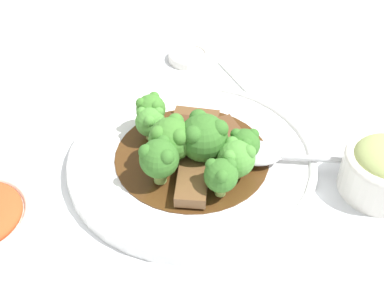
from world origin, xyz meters
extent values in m
plane|color=silver|center=(0.00, 0.00, 0.00)|extent=(4.00, 4.00, 0.00)
cylinder|color=white|center=(0.00, 0.00, 0.01)|extent=(0.30, 0.30, 0.01)
torus|color=white|center=(0.00, 0.00, 0.01)|extent=(0.30, 0.30, 0.01)
cylinder|color=#4C2D14|center=(0.00, 0.00, 0.01)|extent=(0.18, 0.18, 0.00)
cube|color=brown|center=(0.04, 0.05, 0.02)|extent=(0.06, 0.06, 0.01)
cube|color=#56331E|center=(0.00, 0.03, 0.03)|extent=(0.07, 0.08, 0.01)
cube|color=brown|center=(0.05, 0.00, 0.02)|extent=(0.04, 0.07, 0.01)
cube|color=brown|center=(-0.03, -0.05, 0.03)|extent=(0.07, 0.07, 0.01)
cylinder|color=#8EB756|center=(0.04, -0.04, 0.03)|extent=(0.01, 0.01, 0.01)
sphere|color=#387028|center=(0.04, -0.04, 0.05)|extent=(0.04, 0.04, 0.04)
sphere|color=#387028|center=(0.06, -0.04, 0.06)|extent=(0.01, 0.01, 0.01)
sphere|color=#387028|center=(0.04, -0.03, 0.06)|extent=(0.01, 0.01, 0.01)
sphere|color=#387028|center=(0.04, -0.05, 0.06)|extent=(0.01, 0.01, 0.01)
cylinder|color=#7FA84C|center=(-0.05, -0.02, 0.03)|extent=(0.01, 0.01, 0.02)
sphere|color=#387028|center=(-0.05, -0.02, 0.05)|extent=(0.04, 0.04, 0.04)
sphere|color=#387028|center=(-0.04, -0.01, 0.06)|extent=(0.02, 0.02, 0.02)
sphere|color=#387028|center=(-0.07, -0.02, 0.06)|extent=(0.02, 0.02, 0.02)
sphere|color=#387028|center=(-0.05, -0.03, 0.06)|extent=(0.02, 0.02, 0.02)
cylinder|color=#8EB756|center=(0.01, -0.02, 0.03)|extent=(0.02, 0.02, 0.01)
sphere|color=#387028|center=(0.01, -0.02, 0.05)|extent=(0.06, 0.06, 0.06)
sphere|color=#387028|center=(0.01, 0.00, 0.07)|extent=(0.02, 0.02, 0.02)
sphere|color=#387028|center=(-0.01, -0.02, 0.07)|extent=(0.02, 0.02, 0.02)
sphere|color=#387028|center=(0.02, -0.03, 0.07)|extent=(0.02, 0.02, 0.02)
cylinder|color=#8EB756|center=(-0.01, -0.07, 0.03)|extent=(0.01, 0.01, 0.01)
sphere|color=#387028|center=(-0.01, -0.07, 0.05)|extent=(0.04, 0.04, 0.04)
sphere|color=#387028|center=(-0.01, -0.06, 0.06)|extent=(0.01, 0.01, 0.01)
sphere|color=#387028|center=(-0.01, -0.08, 0.06)|extent=(0.01, 0.01, 0.01)
sphere|color=#387028|center=(0.01, -0.07, 0.06)|extent=(0.01, 0.01, 0.01)
cylinder|color=#8EB756|center=(-0.03, 0.00, 0.03)|extent=(0.02, 0.02, 0.02)
sphere|color=#427F2D|center=(-0.03, 0.00, 0.05)|extent=(0.05, 0.05, 0.05)
sphere|color=#427F2D|center=(-0.04, 0.00, 0.07)|extent=(0.02, 0.02, 0.02)
sphere|color=#427F2D|center=(-0.02, -0.02, 0.07)|extent=(0.02, 0.02, 0.02)
sphere|color=#427F2D|center=(-0.02, 0.01, 0.07)|extent=(0.02, 0.02, 0.02)
cylinder|color=#7FA84C|center=(0.02, -0.06, 0.02)|extent=(0.01, 0.01, 0.01)
sphere|color=#4C8E38|center=(0.02, -0.06, 0.04)|extent=(0.04, 0.04, 0.04)
sphere|color=#4C8E38|center=(0.01, -0.06, 0.06)|extent=(0.02, 0.02, 0.02)
sphere|color=#4C8E38|center=(0.03, -0.06, 0.06)|extent=(0.02, 0.02, 0.02)
sphere|color=#4C8E38|center=(0.03, -0.04, 0.06)|extent=(0.02, 0.02, 0.02)
cylinder|color=#8EB756|center=(-0.03, 0.05, 0.03)|extent=(0.01, 0.01, 0.01)
sphere|color=#4C8E38|center=(-0.03, 0.05, 0.04)|extent=(0.04, 0.04, 0.04)
sphere|color=#4C8E38|center=(-0.03, 0.04, 0.05)|extent=(0.01, 0.01, 0.01)
sphere|color=#4C8E38|center=(-0.02, 0.05, 0.05)|extent=(0.01, 0.01, 0.01)
sphere|color=#4C8E38|center=(-0.03, 0.06, 0.05)|extent=(0.01, 0.01, 0.01)
cylinder|color=#8EB756|center=(-0.02, 0.07, 0.03)|extent=(0.01, 0.01, 0.02)
sphere|color=#427F2D|center=(-0.02, 0.07, 0.05)|extent=(0.04, 0.04, 0.04)
sphere|color=#427F2D|center=(-0.02, 0.06, 0.06)|extent=(0.01, 0.01, 0.01)
sphere|color=#427F2D|center=(-0.01, 0.07, 0.06)|extent=(0.01, 0.01, 0.01)
sphere|color=#427F2D|center=(-0.03, 0.07, 0.06)|extent=(0.01, 0.01, 0.01)
ellipsoid|color=#B7B7BC|center=(0.06, -0.04, 0.03)|extent=(0.07, 0.07, 0.01)
cylinder|color=#B7B7BC|center=(0.16, -0.11, 0.02)|extent=(0.15, 0.11, 0.01)
cylinder|color=white|center=(0.17, -0.14, 0.00)|extent=(0.05, 0.05, 0.01)
cylinder|color=white|center=(0.17, -0.14, 0.02)|extent=(0.09, 0.09, 0.04)
cylinder|color=white|center=(0.11, 0.21, 0.01)|extent=(0.06, 0.06, 0.01)
torus|color=white|center=(0.11, 0.21, 0.01)|extent=(0.06, 0.06, 0.01)
cube|color=silver|center=(0.20, 0.12, 0.00)|extent=(0.12, 0.10, 0.01)
camera|label=1|loc=(-0.23, -0.40, 0.44)|focal=50.00mm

